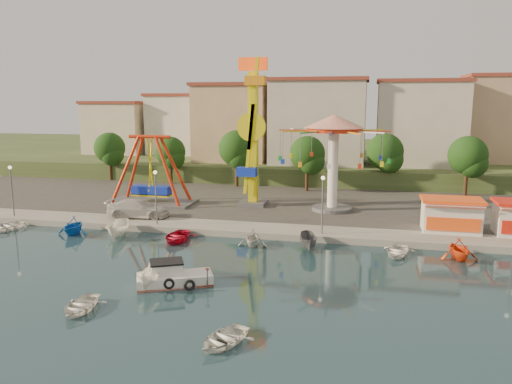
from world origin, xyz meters
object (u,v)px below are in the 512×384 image
(wave_swinger, at_px, (334,141))
(skiff, at_px, (152,276))
(kamikaze_tower, at_px, (253,136))
(van, at_px, (138,209))
(pirate_ship_ride, at_px, (151,171))
(cabin_motorboat, at_px, (173,278))
(rowboat_a, at_px, (80,305))

(wave_swinger, height_order, skiff, wave_swinger)
(kamikaze_tower, relative_size, van, 2.61)
(wave_swinger, height_order, van, wave_swinger)
(skiff, distance_m, van, 18.58)
(kamikaze_tower, height_order, van, kamikaze_tower)
(pirate_ship_ride, height_order, skiff, pirate_ship_ride)
(kamikaze_tower, distance_m, skiff, 25.75)
(wave_swinger, relative_size, van, 1.83)
(kamikaze_tower, height_order, cabin_motorboat, kamikaze_tower)
(cabin_motorboat, distance_m, rowboat_a, 6.53)
(pirate_ship_ride, height_order, van, pirate_ship_ride)
(pirate_ship_ride, xyz_separation_m, rowboat_a, (7.93, -27.82, -4.04))
(van, bearing_deg, rowboat_a, -171.83)
(cabin_motorboat, height_order, skiff, cabin_motorboat)
(wave_swinger, relative_size, skiff, 3.26)
(kamikaze_tower, distance_m, wave_swinger, 8.98)
(van, bearing_deg, skiff, -160.06)
(cabin_motorboat, xyz_separation_m, skiff, (-1.28, -0.56, 0.21))
(skiff, height_order, van, van)
(pirate_ship_ride, xyz_separation_m, skiff, (10.45, -23.07, -3.71))
(pirate_ship_ride, xyz_separation_m, van, (1.56, -6.77, -2.88))
(pirate_ship_ride, relative_size, van, 1.58)
(kamikaze_tower, xyz_separation_m, rowboat_a, (-3.90, -29.22, -8.26))
(kamikaze_tower, height_order, skiff, kamikaze_tower)
(rowboat_a, bearing_deg, cabin_motorboat, 49.65)
(kamikaze_tower, distance_m, rowboat_a, 30.61)
(kamikaze_tower, bearing_deg, rowboat_a, -97.61)
(pirate_ship_ride, bearing_deg, van, -77.00)
(kamikaze_tower, bearing_deg, wave_swinger, -2.79)
(pirate_ship_ride, distance_m, kamikaze_tower, 12.64)
(cabin_motorboat, relative_size, rowboat_a, 1.60)
(wave_swinger, xyz_separation_m, skiff, (-10.35, -24.02, -7.51))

